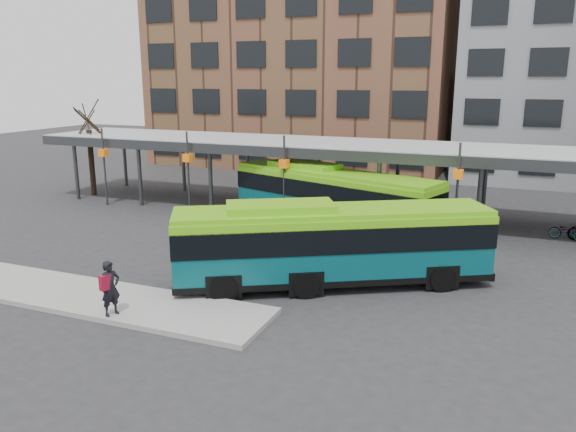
% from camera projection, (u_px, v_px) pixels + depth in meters
% --- Properties ---
extents(ground, '(120.00, 120.00, 0.00)m').
position_uv_depth(ground, '(260.00, 291.00, 21.01)').
color(ground, '#28282B').
rests_on(ground, ground).
extents(boarding_island, '(14.00, 3.00, 0.18)m').
position_uv_depth(boarding_island, '(87.00, 296.00, 20.28)').
color(boarding_island, gray).
rests_on(boarding_island, ground).
extents(canopy, '(40.00, 6.53, 4.80)m').
position_uv_depth(canopy, '(354.00, 148.00, 31.67)').
color(canopy, '#999B9E').
rests_on(canopy, ground).
extents(tree, '(1.64, 1.64, 5.60)m').
position_uv_depth(tree, '(91.00, 159.00, 37.76)').
color(tree, black).
rests_on(tree, ground).
extents(building_brick, '(26.00, 14.00, 22.00)m').
position_uv_depth(building_brick, '(306.00, 41.00, 50.80)').
color(building_brick, brown).
rests_on(building_brick, ground).
extents(bus_front, '(11.64, 8.05, 3.29)m').
position_uv_depth(bus_front, '(331.00, 242.00, 21.27)').
color(bus_front, '#074D54').
rests_on(bus_front, ground).
extents(bus_rear, '(12.07, 6.33, 3.28)m').
position_uv_depth(bus_rear, '(332.00, 195.00, 29.82)').
color(bus_rear, '#074D54').
rests_on(bus_rear, ground).
extents(pedestrian, '(0.64, 0.79, 1.85)m').
position_uv_depth(pedestrian, '(110.00, 288.00, 18.28)').
color(pedestrian, black).
rests_on(pedestrian, boarding_island).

